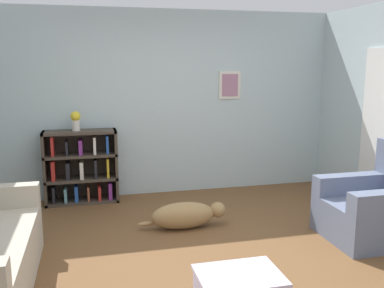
{
  "coord_description": "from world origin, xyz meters",
  "views": [
    {
      "loc": [
        -1.01,
        -3.77,
        1.86
      ],
      "look_at": [
        0.0,
        0.4,
        1.05
      ],
      "focal_mm": 40.0,
      "sensor_mm": 36.0,
      "label": 1
    }
  ],
  "objects_px": {
    "bookshelf": "(81,168)",
    "recliner_chair": "(378,207)",
    "dog": "(186,215)",
    "vase": "(76,120)"
  },
  "relations": [
    {
      "from": "bookshelf",
      "to": "vase",
      "type": "distance_m",
      "value": 0.66
    },
    {
      "from": "bookshelf",
      "to": "recliner_chair",
      "type": "height_order",
      "value": "recliner_chair"
    },
    {
      "from": "recliner_chair",
      "to": "bookshelf",
      "type": "bearing_deg",
      "value": 147.11
    },
    {
      "from": "dog",
      "to": "vase",
      "type": "height_order",
      "value": "vase"
    },
    {
      "from": "bookshelf",
      "to": "dog",
      "type": "bearing_deg",
      "value": -47.62
    },
    {
      "from": "dog",
      "to": "recliner_chair",
      "type": "bearing_deg",
      "value": -20.83
    },
    {
      "from": "bookshelf",
      "to": "recliner_chair",
      "type": "xyz_separation_m",
      "value": [
        3.11,
        -2.01,
        -0.13
      ]
    },
    {
      "from": "bookshelf",
      "to": "vase",
      "type": "height_order",
      "value": "vase"
    },
    {
      "from": "dog",
      "to": "bookshelf",
      "type": "bearing_deg",
      "value": 132.38
    },
    {
      "from": "dog",
      "to": "vase",
      "type": "xyz_separation_m",
      "value": [
        -1.2,
        1.25,
        0.97
      ]
    }
  ]
}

